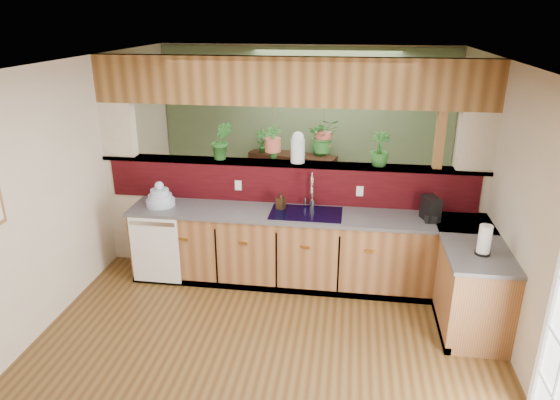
# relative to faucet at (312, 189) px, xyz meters

# --- Properties ---
(ground) EXTENTS (4.60, 7.00, 0.01)m
(ground) POSITION_rel_faucet_xyz_m (-0.30, -1.13, -1.14)
(ground) COLOR #553A1A
(ground) RESTS_ON ground
(ceiling) EXTENTS (4.60, 7.00, 0.01)m
(ceiling) POSITION_rel_faucet_xyz_m (-0.30, -1.13, 1.46)
(ceiling) COLOR brown
(ceiling) RESTS_ON ground
(wall_back) EXTENTS (4.60, 0.02, 2.60)m
(wall_back) POSITION_rel_faucet_xyz_m (-0.30, 2.37, 0.16)
(wall_back) COLOR beige
(wall_back) RESTS_ON ground
(wall_left) EXTENTS (0.02, 7.00, 2.60)m
(wall_left) POSITION_rel_faucet_xyz_m (-2.60, -1.13, 0.16)
(wall_left) COLOR beige
(wall_left) RESTS_ON ground
(wall_right) EXTENTS (0.02, 7.00, 2.60)m
(wall_right) POSITION_rel_faucet_xyz_m (2.00, -1.13, 0.16)
(wall_right) COLOR beige
(wall_right) RESTS_ON ground
(pass_through_partition) EXTENTS (4.60, 0.21, 2.60)m
(pass_through_partition) POSITION_rel_faucet_xyz_m (-0.27, 0.21, 0.05)
(pass_through_partition) COLOR beige
(pass_through_partition) RESTS_ON ground
(pass_through_ledge) EXTENTS (4.60, 0.21, 0.04)m
(pass_through_ledge) POSITION_rel_faucet_xyz_m (-0.30, 0.22, 0.23)
(pass_through_ledge) COLOR brown
(pass_through_ledge) RESTS_ON ground
(header_beam) EXTENTS (4.60, 0.15, 0.55)m
(header_beam) POSITION_rel_faucet_xyz_m (-0.30, 0.22, 1.19)
(header_beam) COLOR brown
(header_beam) RESTS_ON ground
(sage_backwall) EXTENTS (4.55, 0.02, 2.55)m
(sage_backwall) POSITION_rel_faucet_xyz_m (-0.30, 2.35, 0.16)
(sage_backwall) COLOR #576C4A
(sage_backwall) RESTS_ON ground
(countertop) EXTENTS (4.14, 1.52, 0.90)m
(countertop) POSITION_rel_faucet_xyz_m (0.54, -0.26, -0.69)
(countertop) COLOR brown
(countertop) RESTS_ON ground
(dishwasher) EXTENTS (0.58, 0.03, 0.82)m
(dishwasher) POSITION_rel_faucet_xyz_m (-1.78, -0.47, -0.68)
(dishwasher) COLOR white
(dishwasher) RESTS_ON ground
(navy_sink) EXTENTS (0.82, 0.50, 0.18)m
(navy_sink) POSITION_rel_faucet_xyz_m (-0.05, -0.16, -0.32)
(navy_sink) COLOR black
(navy_sink) RESTS_ON countertop
(faucet) EXTENTS (0.19, 0.20, 0.44)m
(faucet) POSITION_rel_faucet_xyz_m (0.00, 0.00, 0.00)
(faucet) COLOR #B7B7B2
(faucet) RESTS_ON countertop
(dish_stack) EXTENTS (0.34, 0.34, 0.30)m
(dish_stack) POSITION_rel_faucet_xyz_m (-1.78, -0.16, -0.15)
(dish_stack) COLOR #A8BDDA
(dish_stack) RESTS_ON countertop
(soap_dispenser) EXTENTS (0.12, 0.12, 0.20)m
(soap_dispenser) POSITION_rel_faucet_xyz_m (-0.35, -0.06, -0.14)
(soap_dispenser) COLOR #3B2815
(soap_dispenser) RESTS_ON countertop
(coffee_maker) EXTENTS (0.14, 0.24, 0.27)m
(coffee_maker) POSITION_rel_faucet_xyz_m (1.33, -0.16, -0.12)
(coffee_maker) COLOR black
(coffee_maker) RESTS_ON countertop
(paper_towel) EXTENTS (0.15, 0.15, 0.32)m
(paper_towel) POSITION_rel_faucet_xyz_m (1.71, -0.94, -0.10)
(paper_towel) COLOR black
(paper_towel) RESTS_ON countertop
(glass_jar) EXTENTS (0.17, 0.17, 0.37)m
(glass_jar) POSITION_rel_faucet_xyz_m (-0.19, 0.22, 0.44)
(glass_jar) COLOR silver
(glass_jar) RESTS_ON pass_through_ledge
(ledge_plant_left) EXTENTS (0.29, 0.26, 0.46)m
(ledge_plant_left) POSITION_rel_faucet_xyz_m (-1.11, 0.22, 0.48)
(ledge_plant_left) COLOR #20551D
(ledge_plant_left) RESTS_ON pass_through_ledge
(ledge_plant_right) EXTENTS (0.26, 0.26, 0.40)m
(ledge_plant_right) POSITION_rel_faucet_xyz_m (0.75, 0.22, 0.45)
(ledge_plant_right) COLOR #20551D
(ledge_plant_right) RESTS_ON pass_through_ledge
(hanging_plant_a) EXTENTS (0.25, 0.21, 0.54)m
(hanging_plant_a) POSITION_rel_faucet_xyz_m (-0.49, 0.22, 0.62)
(hanging_plant_a) COLOR brown
(hanging_plant_a) RESTS_ON header_beam
(hanging_plant_b) EXTENTS (0.42, 0.38, 0.52)m
(hanging_plant_b) POSITION_rel_faucet_xyz_m (0.10, 0.22, 0.76)
(hanging_plant_b) COLOR brown
(hanging_plant_b) RESTS_ON header_beam
(shelving_console) EXTENTS (1.43, 0.72, 0.92)m
(shelving_console) POSITION_rel_faucet_xyz_m (-0.48, 2.12, -0.64)
(shelving_console) COLOR black
(shelving_console) RESTS_ON ground
(shelf_plant_a) EXTENTS (0.20, 0.14, 0.38)m
(shelf_plant_a) POSITION_rel_faucet_xyz_m (-0.97, 2.12, 0.01)
(shelf_plant_a) COLOR #20551D
(shelf_plant_a) RESTS_ON shelving_console
(shelf_plant_b) EXTENTS (0.31, 0.31, 0.47)m
(shelf_plant_b) POSITION_rel_faucet_xyz_m (-0.05, 2.12, 0.06)
(shelf_plant_b) COLOR #20551D
(shelf_plant_b) RESTS_ON shelving_console
(floor_plant) EXTENTS (0.72, 0.65, 0.73)m
(floor_plant) POSITION_rel_faucet_xyz_m (0.79, 1.63, -0.77)
(floor_plant) COLOR #20551D
(floor_plant) RESTS_ON ground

